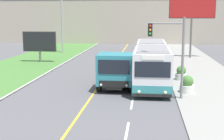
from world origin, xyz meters
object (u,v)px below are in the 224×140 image
dump_truck (117,71)px  planter_round_second (181,74)px  billboard_large (192,11)px  traffic_light_mast (172,47)px  car_distant (153,56)px  utility_pole_far (62,17)px  city_bus (151,62)px  billboard_small (39,42)px  planter_round_near (187,85)px

dump_truck → planter_round_second: 6.06m
billboard_large → traffic_light_mast: bearing=-100.9°
dump_truck → billboard_large: size_ratio=0.86×
car_distant → utility_pole_far: bearing=148.6°
city_bus → dump_truck: 3.98m
city_bus → utility_pole_far: (-12.34, 17.94, 3.47)m
planter_round_second → billboard_small: bearing=150.3°
city_bus → car_distant: city_bus is taller
dump_truck → traffic_light_mast: size_ratio=1.22×
dump_truck → billboard_small: 15.58m
dump_truck → car_distant: (2.89, 13.26, -0.64)m
city_bus → planter_round_near: size_ratio=10.65×
utility_pole_far → city_bus: bearing=-55.5°
dump_truck → planter_round_near: bearing=-10.2°
billboard_small → planter_round_second: size_ratio=3.31×
traffic_light_mast → planter_round_near: bearing=52.6°
city_bus → traffic_light_mast: traffic_light_mast is taller
utility_pole_far → billboard_small: size_ratio=2.58×
traffic_light_mast → car_distant: bearing=92.9°
city_bus → planter_round_near: 4.74m
billboard_large → billboard_small: (-17.50, -5.44, -3.54)m
traffic_light_mast → planter_round_second: (1.29, 5.90, -2.76)m
car_distant → billboard_large: 8.05m
billboard_large → planter_round_near: 19.16m
city_bus → billboard_large: (4.99, 14.30, 4.30)m
car_distant → utility_pole_far: size_ratio=0.43×
utility_pole_far → planter_round_near: size_ratio=8.38×
city_bus → planter_round_second: city_bus is taller
city_bus → utility_pole_far: bearing=124.5°
dump_truck → utility_pole_far: size_ratio=0.64×
utility_pole_far → billboard_small: utility_pole_far is taller
dump_truck → billboard_large: bearing=66.6°
billboard_large → planter_round_near: billboard_large is taller
car_distant → utility_pole_far: (-12.70, 7.75, 4.32)m
city_bus → traffic_light_mast: (1.17, -5.60, 1.81)m
city_bus → billboard_large: bearing=70.8°
car_distant → dump_truck: bearing=-102.3°
dump_truck → billboard_small: (-9.98, 11.92, 0.98)m
traffic_light_mast → planter_round_second: bearing=77.7°
dump_truck → traffic_light_mast: bearing=-34.4°
dump_truck → traffic_light_mast: traffic_light_mast is taller
traffic_light_mast → billboard_small: traffic_light_mast is taller
city_bus → planter_round_near: city_bus is taller
city_bus → dump_truck: (-2.53, -3.07, -0.21)m
planter_round_near → planter_round_second: planter_round_near is taller
car_distant → traffic_light_mast: bearing=-87.1°
billboard_large → planter_round_second: bearing=-100.3°
city_bus → planter_round_near: bearing=-58.5°
traffic_light_mast → billboard_small: (-13.68, 14.45, -1.04)m
city_bus → dump_truck: size_ratio=1.97×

